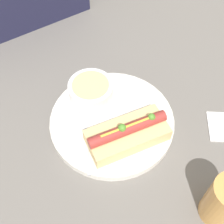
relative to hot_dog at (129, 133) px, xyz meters
name	(u,v)px	position (x,y,z in m)	size (l,w,h in m)	color
ground_plane	(112,124)	(0.00, 0.06, -0.04)	(4.00, 4.00, 0.00)	slate
dinner_plate	(112,122)	(0.00, 0.06, -0.03)	(0.27, 0.27, 0.02)	white
hot_dog	(129,133)	(0.00, 0.00, 0.00)	(0.17, 0.10, 0.06)	#E5C17F
soup_bowl	(91,91)	(-0.01, 0.13, 0.01)	(0.10, 0.10, 0.05)	white
spoon	(86,123)	(-0.06, 0.08, -0.02)	(0.08, 0.15, 0.01)	#B7B7BC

